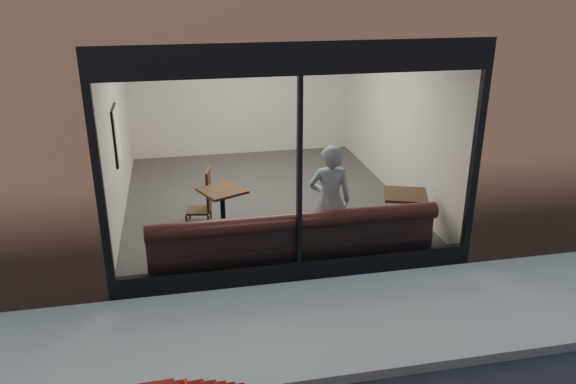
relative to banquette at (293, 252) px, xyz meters
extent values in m
plane|color=black|center=(0.00, -2.45, -0.23)|extent=(120.00, 120.00, 0.00)
cube|color=gray|center=(0.00, -1.45, -0.22)|extent=(40.00, 2.00, 0.01)
cube|color=gray|center=(0.00, -2.50, -0.17)|extent=(40.00, 0.10, 0.12)
cube|color=brown|center=(-3.75, 5.55, 1.38)|extent=(2.50, 12.00, 3.20)
cube|color=brown|center=(3.75, 5.55, 1.38)|extent=(2.50, 12.00, 3.20)
cube|color=brown|center=(0.00, 8.55, 1.38)|extent=(5.00, 6.00, 3.20)
plane|color=#2D2D30|center=(0.00, 2.55, -0.21)|extent=(6.00, 6.00, 0.00)
plane|color=white|center=(0.00, 2.55, 2.97)|extent=(6.00, 6.00, 0.00)
plane|color=silver|center=(0.00, 5.54, 1.37)|extent=(5.00, 0.00, 5.00)
plane|color=silver|center=(-2.49, 2.55, 1.37)|extent=(0.00, 6.00, 6.00)
plane|color=silver|center=(2.49, 2.55, 1.37)|extent=(0.00, 6.00, 6.00)
cube|color=black|center=(0.00, -0.40, -0.08)|extent=(5.00, 0.10, 0.30)
cube|color=black|center=(0.00, -0.40, 2.77)|extent=(5.00, 0.10, 0.40)
cube|color=black|center=(0.00, -0.40, 1.32)|extent=(0.06, 0.10, 2.50)
plane|color=white|center=(0.00, -0.43, 1.33)|extent=(4.80, 0.00, 4.80)
cube|color=#351413|center=(0.00, 0.00, 0.00)|extent=(4.00, 0.55, 0.45)
imported|color=#A7CBE1|center=(0.61, 0.26, 0.63)|extent=(0.67, 0.49, 1.71)
cube|color=#322013|center=(-0.86, 1.30, 0.52)|extent=(0.84, 0.84, 0.04)
cube|color=#322013|center=(1.91, 0.55, 0.52)|extent=(0.83, 0.83, 0.04)
cube|color=#322013|center=(-1.23, 1.77, 0.01)|extent=(0.44, 0.44, 0.04)
cube|color=white|center=(-2.45, 2.30, 1.24)|extent=(0.02, 0.66, 0.88)
camera|label=1|loc=(-1.50, -6.98, 3.71)|focal=35.00mm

